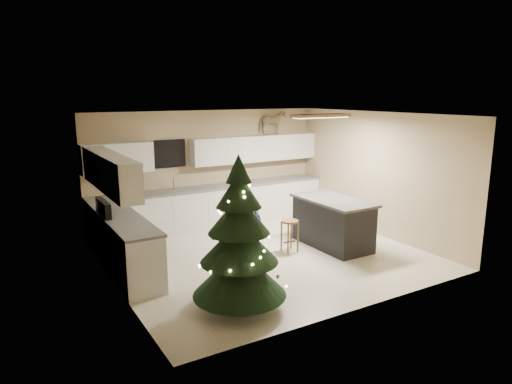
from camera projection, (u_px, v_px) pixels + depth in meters
ground_plane at (266, 255)px, 8.51m from camera, size 5.50×5.50×0.00m
room_shell at (267, 163)px, 8.16m from camera, size 5.52×5.02×2.61m
cabinetry at (185, 204)px, 9.29m from camera, size 5.50×3.20×2.00m
island at (333, 222)px, 8.97m from camera, size 0.90×1.70×0.95m
bar_stool at (290, 228)px, 8.65m from camera, size 0.32×0.32×0.61m
christmas_tree at (239, 247)px, 6.27m from camera, size 1.37×1.32×2.19m
toddler at (256, 225)px, 9.06m from camera, size 0.35×0.31×0.82m
rocking_horse at (272, 122)px, 10.78m from camera, size 0.72×0.52×0.57m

